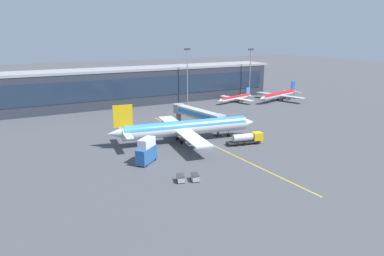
{
  "coord_description": "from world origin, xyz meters",
  "views": [
    {
      "loc": [
        -48.5,
        -82.78,
        31.11
      ],
      "look_at": [
        -0.73,
        6.36,
        4.5
      ],
      "focal_mm": 33.46,
      "sensor_mm": 36.0,
      "label": 1
    }
  ],
  "objects": [
    {
      "name": "catering_lift",
      "position": [
        -18.73,
        -3.37,
        3.07
      ],
      "size": [
        6.79,
        6.33,
        6.3
      ],
      "color": "#285B9E",
      "rests_on": "ground_plane"
    },
    {
      "name": "terminal_building",
      "position": [
        -14.44,
        73.42,
        8.23
      ],
      "size": [
        179.48,
        16.97,
        16.43
      ],
      "color": "#2D333D",
      "rests_on": "ground_plane"
    },
    {
      "name": "ground_plane",
      "position": [
        0.0,
        0.0,
        0.0
      ],
      "size": [
        700.0,
        700.0,
        0.0
      ],
      "primitive_type": "plane",
      "color": "#47494F"
    },
    {
      "name": "fuel_tanker",
      "position": [
        12.78,
        -2.37,
        1.75
      ],
      "size": [
        11.07,
        4.43,
        3.25
      ],
      "color": "#232326",
      "rests_on": "ground_plane"
    },
    {
      "name": "commuter_jet_far",
      "position": [
        68.62,
        47.27,
        2.9
      ],
      "size": [
        30.95,
        24.93,
        8.29
      ],
      "color": "#B2B7BC",
      "rests_on": "ground_plane"
    },
    {
      "name": "baggage_cart_1",
      "position": [
        -13.51,
        -18.88,
        0.78
      ],
      "size": [
        2.28,
        2.99,
        1.48
      ],
      "color": "#B2B7BC",
      "rests_on": "ground_plane"
    },
    {
      "name": "commuter_jet_near",
      "position": [
        47.95,
        53.9,
        2.08
      ],
      "size": [
        23.31,
        18.77,
        6.11
      ],
      "color": "white",
      "rests_on": "ground_plane"
    },
    {
      "name": "main_airliner",
      "position": [
        -1.74,
        8.4,
        4.22
      ],
      "size": [
        46.04,
        36.63,
        12.34
      ],
      "color": "silver",
      "rests_on": "ground_plane"
    },
    {
      "name": "jet_bridge",
      "position": [
        8.24,
        20.36,
        5.21
      ],
      "size": [
        7.16,
        25.25,
        6.9
      ],
      "color": "#B2B7BC",
      "rests_on": "ground_plane"
    },
    {
      "name": "apron_light_mast_0",
      "position": [
        26.39,
        61.46,
        14.53
      ],
      "size": [
        2.8,
        0.5,
        25.04
      ],
      "color": "gray",
      "rests_on": "ground_plane"
    },
    {
      "name": "baggage_cart_0",
      "position": [
        -16.56,
        -17.92,
        0.78
      ],
      "size": [
        2.28,
        2.99,
        1.48
      ],
      "color": "#B2B7BC",
      "rests_on": "ground_plane"
    },
    {
      "name": "apron_lead_in_line",
      "position": [
        3.37,
        2.0,
        0.0
      ],
      "size": [
        2.86,
        79.97,
        0.01
      ],
      "primitive_type": "cube",
      "rotation": [
        0.0,
        0.0,
        0.03
      ],
      "color": "yellow",
      "rests_on": "ground_plane"
    },
    {
      "name": "apron_light_mast_1",
      "position": [
        61.58,
        61.46,
        14.13
      ],
      "size": [
        2.8,
        0.5,
        24.26
      ],
      "color": "gray",
      "rests_on": "ground_plane"
    }
  ]
}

